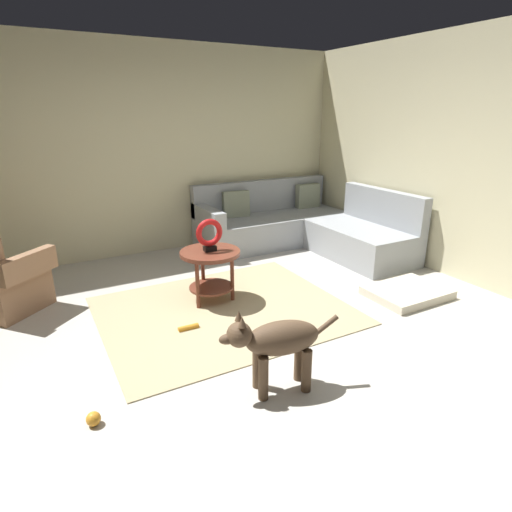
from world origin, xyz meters
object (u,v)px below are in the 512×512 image
(side_table, at_px, (210,262))
(dog_toy_rope, at_px, (188,328))
(dog, at_px, (276,342))
(sectional_couch, at_px, (302,228))
(dog_bed_mat, at_px, (407,293))
(torus_sculpture, at_px, (209,234))
(dog_toy_ball, at_px, (93,419))

(side_table, relative_size, dog_toy_rope, 3.25)
(side_table, distance_m, dog, 1.58)
(side_table, bearing_deg, dog, -96.85)
(sectional_couch, xyz_separation_m, dog_bed_mat, (-0.01, -1.94, -0.24))
(side_table, bearing_deg, dog_toy_rope, -132.06)
(sectional_couch, relative_size, dog, 2.68)
(sectional_couch, xyz_separation_m, torus_sculpture, (-1.85, -1.04, 0.42))
(dog, relative_size, dog_toy_ball, 9.27)
(side_table, xyz_separation_m, dog_toy_rope, (-0.43, -0.48, -0.39))
(sectional_couch, distance_m, dog_bed_mat, 1.96)
(sectional_couch, relative_size, dog_bed_mat, 2.81)
(dog_toy_ball, bearing_deg, side_table, 44.25)
(side_table, bearing_deg, dog_bed_mat, -26.14)
(sectional_couch, height_order, dog, sectional_couch)
(torus_sculpture, distance_m, dog_bed_mat, 2.16)
(sectional_couch, bearing_deg, dog_bed_mat, -90.16)
(dog_bed_mat, relative_size, dog_toy_rope, 4.34)
(sectional_couch, distance_m, torus_sculpture, 2.16)
(sectional_couch, distance_m, side_table, 2.12)
(dog_toy_ball, relative_size, dog_toy_rope, 0.49)
(dog_toy_ball, bearing_deg, dog_bed_mat, 7.56)
(sectional_couch, height_order, dog_toy_rope, sectional_couch)
(torus_sculpture, height_order, dog_toy_ball, torus_sculpture)
(sectional_couch, bearing_deg, side_table, -150.64)
(sectional_couch, height_order, side_table, sectional_couch)
(dog_bed_mat, distance_m, dog_toy_ball, 3.23)
(dog_toy_rope, bearing_deg, dog, -77.66)
(sectional_couch, height_order, torus_sculpture, sectional_couch)
(sectional_couch, distance_m, dog, 3.31)
(torus_sculpture, bearing_deg, sectional_couch, 29.36)
(torus_sculpture, relative_size, dog_toy_rope, 1.77)
(dog_bed_mat, relative_size, dog_toy_ball, 8.85)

